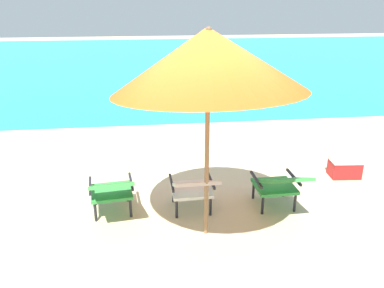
{
  "coord_description": "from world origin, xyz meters",
  "views": [
    {
      "loc": [
        -0.63,
        -4.39,
        2.67
      ],
      "look_at": [
        0.0,
        0.59,
        0.75
      ],
      "focal_mm": 36.34,
      "sensor_mm": 36.0,
      "label": 1
    }
  ],
  "objects_px": {
    "lounge_chair_right": "(280,184)",
    "beach_umbrella_center": "(208,60)",
    "lounge_chair_left": "(111,189)",
    "lounge_chair_center": "(193,187)",
    "cooler_box": "(345,167)"
  },
  "relations": [
    {
      "from": "lounge_chair_center",
      "to": "beach_umbrella_center",
      "type": "bearing_deg",
      "value": -76.55
    },
    {
      "from": "lounge_chair_right",
      "to": "beach_umbrella_center",
      "type": "relative_size",
      "value": 0.34
    },
    {
      "from": "lounge_chair_left",
      "to": "cooler_box",
      "type": "relative_size",
      "value": 1.87
    },
    {
      "from": "cooler_box",
      "to": "lounge_chair_center",
      "type": "bearing_deg",
      "value": -161.18
    },
    {
      "from": "lounge_chair_center",
      "to": "lounge_chair_right",
      "type": "xyz_separation_m",
      "value": [
        1.12,
        -0.04,
        0.0
      ]
    },
    {
      "from": "lounge_chair_right",
      "to": "lounge_chair_left",
      "type": "bearing_deg",
      "value": 176.85
    },
    {
      "from": "lounge_chair_left",
      "to": "lounge_chair_right",
      "type": "xyz_separation_m",
      "value": [
        2.14,
        -0.12,
        0.0
      ]
    },
    {
      "from": "lounge_chair_left",
      "to": "lounge_chair_center",
      "type": "bearing_deg",
      "value": -4.11
    },
    {
      "from": "lounge_chair_left",
      "to": "cooler_box",
      "type": "xyz_separation_m",
      "value": [
        3.53,
        0.78,
        -0.24
      ]
    },
    {
      "from": "lounge_chair_right",
      "to": "beach_umbrella_center",
      "type": "height_order",
      "value": "beach_umbrella_center"
    },
    {
      "from": "lounge_chair_center",
      "to": "cooler_box",
      "type": "bearing_deg",
      "value": 18.82
    },
    {
      "from": "lounge_chair_right",
      "to": "cooler_box",
      "type": "xyz_separation_m",
      "value": [
        1.39,
        0.9,
        -0.24
      ]
    },
    {
      "from": "lounge_chair_center",
      "to": "lounge_chair_right",
      "type": "distance_m",
      "value": 1.12
    },
    {
      "from": "lounge_chair_center",
      "to": "beach_umbrella_center",
      "type": "distance_m",
      "value": 1.71
    },
    {
      "from": "beach_umbrella_center",
      "to": "cooler_box",
      "type": "xyz_separation_m",
      "value": [
        2.41,
        1.27,
        -1.89
      ]
    }
  ]
}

